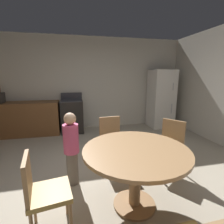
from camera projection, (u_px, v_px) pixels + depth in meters
name	position (u px, v px, depth m)	size (l,w,h in m)	color
ground_plane	(103.00, 185.00, 2.51)	(14.00, 14.00, 0.00)	#A89E89
wall_back	(87.00, 84.00, 5.08)	(6.14, 0.12, 2.70)	beige
kitchen_counter	(22.00, 119.00, 4.52)	(1.96, 0.60, 0.90)	brown
oven_range	(72.00, 116.00, 4.80)	(0.60, 0.60, 1.10)	black
refrigerator	(161.00, 99.00, 5.22)	(0.68, 0.68, 1.76)	white
dining_table	(136.00, 161.00, 1.99)	(1.25, 1.25, 0.76)	#9E754C
chair_north	(111.00, 138.00, 2.98)	(0.43, 0.43, 0.87)	#9E754C
chair_northeast	(170.00, 143.00, 2.78)	(0.56, 0.56, 0.87)	#9E754C
chair_west	(42.00, 190.00, 1.64)	(0.46, 0.46, 0.87)	#9E754C
person_child	(71.00, 147.00, 2.43)	(0.31, 0.31, 1.09)	#665B51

